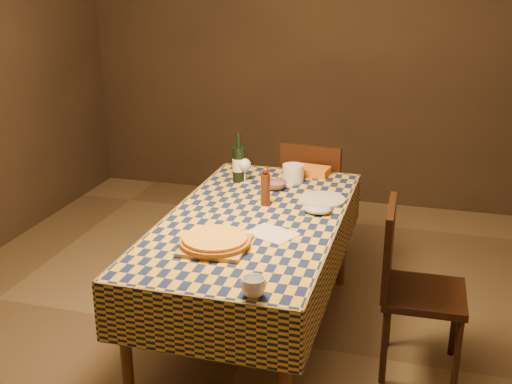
# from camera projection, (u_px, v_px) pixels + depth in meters

# --- Properties ---
(room) EXTENTS (5.00, 5.10, 2.70)m
(room) POSITION_uv_depth(u_px,v_px,m) (253.00, 113.00, 3.31)
(room) COLOR brown
(room) RESTS_ON ground
(dining_table) EXTENTS (0.94, 1.84, 0.77)m
(dining_table) POSITION_uv_depth(u_px,v_px,m) (254.00, 230.00, 3.53)
(dining_table) COLOR brown
(dining_table) RESTS_ON ground
(cutting_board) EXTENTS (0.33, 0.33, 0.02)m
(cutting_board) POSITION_uv_depth(u_px,v_px,m) (215.00, 245.00, 3.13)
(cutting_board) COLOR #A17E4B
(cutting_board) RESTS_ON dining_table
(pizza) EXTENTS (0.43, 0.43, 0.03)m
(pizza) POSITION_uv_depth(u_px,v_px,m) (215.00, 240.00, 3.12)
(pizza) COLOR #A55E1B
(pizza) RESTS_ON cutting_board
(pepper_mill) EXTENTS (0.07, 0.07, 0.23)m
(pepper_mill) POSITION_uv_depth(u_px,v_px,m) (265.00, 187.00, 3.65)
(pepper_mill) COLOR #451D10
(pepper_mill) RESTS_ON dining_table
(bowl) EXTENTS (0.18, 0.18, 0.05)m
(bowl) POSITION_uv_depth(u_px,v_px,m) (275.00, 185.00, 3.94)
(bowl) COLOR #654955
(bowl) RESTS_ON dining_table
(wine_glass) EXTENTS (0.08, 0.08, 0.16)m
(wine_glass) POSITION_uv_depth(u_px,v_px,m) (245.00, 166.00, 4.03)
(wine_glass) COLOR silver
(wine_glass) RESTS_ON dining_table
(wine_bottle) EXTENTS (0.10, 0.10, 0.32)m
(wine_bottle) POSITION_uv_depth(u_px,v_px,m) (239.00, 164.00, 4.04)
(wine_bottle) COLOR black
(wine_bottle) RESTS_ON dining_table
(deli_tub) EXTENTS (0.15, 0.15, 0.11)m
(deli_tub) POSITION_uv_depth(u_px,v_px,m) (293.00, 173.00, 4.06)
(deli_tub) COLOR silver
(deli_tub) RESTS_ON dining_table
(takeout_container) EXTENTS (0.22, 0.17, 0.05)m
(takeout_container) POSITION_uv_depth(u_px,v_px,m) (313.00, 171.00, 4.20)
(takeout_container) COLOR orange
(takeout_container) RESTS_ON dining_table
(white_plate) EXTENTS (0.33, 0.33, 0.02)m
(white_plate) POSITION_uv_depth(u_px,v_px,m) (322.00, 200.00, 3.74)
(white_plate) COLOR silver
(white_plate) RESTS_ON dining_table
(tumbler) EXTENTS (0.13, 0.13, 0.08)m
(tumbler) POSITION_uv_depth(u_px,v_px,m) (253.00, 287.00, 2.66)
(tumbler) COLOR white
(tumbler) RESTS_ON dining_table
(flour_patch) EXTENTS (0.29, 0.26, 0.00)m
(flour_patch) POSITION_uv_depth(u_px,v_px,m) (272.00, 234.00, 3.29)
(flour_patch) COLOR silver
(flour_patch) RESTS_ON dining_table
(flour_bag) EXTENTS (0.17, 0.13, 0.05)m
(flour_bag) POSITION_uv_depth(u_px,v_px,m) (318.00, 209.00, 3.55)
(flour_bag) COLOR #9FAFCC
(flour_bag) RESTS_ON dining_table
(chair_far) EXTENTS (0.45, 0.46, 0.93)m
(chair_far) POSITION_uv_depth(u_px,v_px,m) (314.00, 197.00, 4.53)
(chair_far) COLOR black
(chair_far) RESTS_ON ground
(chair_right) EXTENTS (0.44, 0.43, 0.93)m
(chair_right) POSITION_uv_depth(u_px,v_px,m) (409.00, 280.00, 3.34)
(chair_right) COLOR black
(chair_right) RESTS_ON ground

